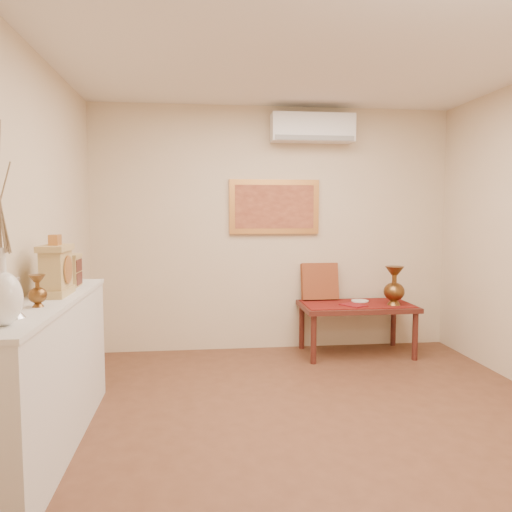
{
  "coord_description": "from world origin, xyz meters",
  "views": [
    {
      "loc": [
        -0.86,
        -3.28,
        1.54
      ],
      "look_at": [
        -0.33,
        1.15,
        1.15
      ],
      "focal_mm": 35.0,
      "sensor_mm": 36.0,
      "label": 1
    }
  ],
  "objects": [
    {
      "name": "brass_urn_tall",
      "position": [
        1.22,
        1.75,
        0.81
      ],
      "size": [
        0.22,
        0.22,
        0.5
      ],
      "primitive_type": null,
      "color": "brown",
      "rests_on": "table_cloth"
    },
    {
      "name": "ceiling",
      "position": [
        0.0,
        0.0,
        2.7
      ],
      "size": [
        4.5,
        4.5,
        0.0
      ],
      "primitive_type": "plane",
      "rotation": [
        3.14,
        0.0,
        0.0
      ],
      "color": "silver",
      "rests_on": "ground"
    },
    {
      "name": "low_table",
      "position": [
        0.85,
        1.88,
        0.48
      ],
      "size": [
        1.2,
        0.7,
        0.55
      ],
      "color": "#4F1E17",
      "rests_on": "floor"
    },
    {
      "name": "ac_unit",
      "position": [
        0.4,
        2.12,
        2.45
      ],
      "size": [
        0.9,
        0.25,
        0.3
      ],
      "color": "white",
      "rests_on": "wall_back"
    },
    {
      "name": "menu",
      "position": [
        0.77,
        1.75,
        0.56
      ],
      "size": [
        0.28,
        0.31,
        0.01
      ],
      "primitive_type": "cube",
      "rotation": [
        0.0,
        0.0,
        0.53
      ],
      "color": "maroon",
      "rests_on": "table_cloth"
    },
    {
      "name": "table_cloth",
      "position": [
        0.85,
        1.88,
        0.55
      ],
      "size": [
        1.14,
        0.59,
        0.01
      ],
      "primitive_type": "cube",
      "color": "maroon",
      "rests_on": "low_table"
    },
    {
      "name": "plate",
      "position": [
        0.92,
        1.99,
        0.56
      ],
      "size": [
        0.19,
        0.19,
        0.01
      ],
      "primitive_type": "cylinder",
      "color": "white",
      "rests_on": "table_cloth"
    },
    {
      "name": "display_ledge",
      "position": [
        -1.82,
        0.0,
        0.49
      ],
      "size": [
        0.37,
        2.02,
        0.98
      ],
      "color": "silver",
      "rests_on": "floor"
    },
    {
      "name": "painting",
      "position": [
        0.0,
        2.22,
        1.6
      ],
      "size": [
        1.0,
        0.06,
        0.6
      ],
      "color": "#C07C3D",
      "rests_on": "wall_back"
    },
    {
      "name": "white_vase",
      "position": [
        -1.81,
        -0.72,
        1.47
      ],
      "size": [
        0.19,
        0.19,
        0.98
      ],
      "primitive_type": null,
      "color": "white",
      "rests_on": "display_ledge"
    },
    {
      "name": "brass_urn_small",
      "position": [
        -1.8,
        -0.23,
        1.1
      ],
      "size": [
        0.11,
        0.11,
        0.25
      ],
      "primitive_type": null,
      "color": "brown",
      "rests_on": "display_ledge"
    },
    {
      "name": "mantel_clock",
      "position": [
        -1.8,
        0.18,
        1.15
      ],
      "size": [
        0.17,
        0.36,
        0.41
      ],
      "color": "tan",
      "rests_on": "display_ledge"
    },
    {
      "name": "wall_back",
      "position": [
        0.0,
        2.25,
        1.35
      ],
      "size": [
        4.0,
        0.02,
        2.7
      ],
      "primitive_type": "cube",
      "color": "beige",
      "rests_on": "ground"
    },
    {
      "name": "candlestick",
      "position": [
        -1.82,
        -0.54,
        1.09
      ],
      "size": [
        0.1,
        0.1,
        0.21
      ],
      "primitive_type": null,
      "color": "silver",
      "rests_on": "display_ledge"
    },
    {
      "name": "cushion",
      "position": [
        0.51,
        2.16,
        0.76
      ],
      "size": [
        0.41,
        0.18,
        0.42
      ],
      "primitive_type": "cube",
      "rotation": [
        -0.21,
        0.0,
        0.0
      ],
      "color": "maroon",
      "rests_on": "table_cloth"
    },
    {
      "name": "floor",
      "position": [
        0.0,
        0.0,
        0.0
      ],
      "size": [
        4.5,
        4.5,
        0.0
      ],
      "primitive_type": "plane",
      "color": "brown",
      "rests_on": "ground"
    },
    {
      "name": "wooden_chest",
      "position": [
        -1.82,
        0.59,
        1.1
      ],
      "size": [
        0.16,
        0.21,
        0.24
      ],
      "color": "tan",
      "rests_on": "display_ledge"
    },
    {
      "name": "wall_left",
      "position": [
        -2.0,
        0.0,
        1.35
      ],
      "size": [
        0.02,
        4.5,
        2.7
      ],
      "primitive_type": "cube",
      "color": "beige",
      "rests_on": "ground"
    }
  ]
}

